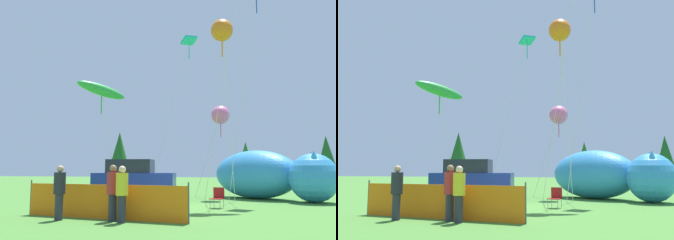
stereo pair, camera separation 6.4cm
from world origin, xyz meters
The scene contains 15 objects.
ground_plane centered at (0.00, 0.00, 0.00)m, with size 120.00×120.00×0.00m, color #477F33.
parked_car centered at (-2.71, 2.90, 1.07)m, with size 4.57×2.39×2.20m.
folding_chair centered at (2.23, 0.18, 0.50)m, with size 0.63×0.63×0.88m.
inflatable_cat centered at (4.31, 5.52, 1.27)m, with size 7.22×5.84×2.75m.
safety_fence centered at (-1.06, -4.42, 0.58)m, with size 6.23×0.80×1.27m.
spectator_in_blue_shirt centered at (-2.30, -5.11, 0.98)m, with size 0.39×0.39×1.80m.
spectator_in_grey_shirt centered at (-0.05, -5.14, 0.97)m, with size 0.39×0.39×1.78m.
spectator_in_green_shirt centered at (-0.48, -4.87, 0.99)m, with size 0.40×0.40×1.82m.
kite_orange_flower centered at (2.46, 0.93, 8.26)m, with size 1.05×3.37×8.81m.
kite_teal_diamond centered at (-0.71, 7.85, 10.20)m, with size 2.87×2.42×10.69m.
kite_green_fish centered at (-4.27, 1.98, 5.93)m, with size 2.17×2.82×6.52m.
kite_pink_octopus centered at (1.77, 5.16, 4.79)m, with size 2.33×1.73×5.33m.
horizon_tree_east centered at (10.97, 32.82, 3.52)m, with size 2.40×2.40×5.73m.
horizon_tree_west centered at (1.22, 34.06, 3.23)m, with size 2.20×2.20×5.26m.
horizon_tree_northeast centered at (-18.81, 39.02, 4.61)m, with size 3.15×3.15×7.52m.
Camera 1 is at (4.58, -16.34, 1.68)m, focal length 40.00 mm.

